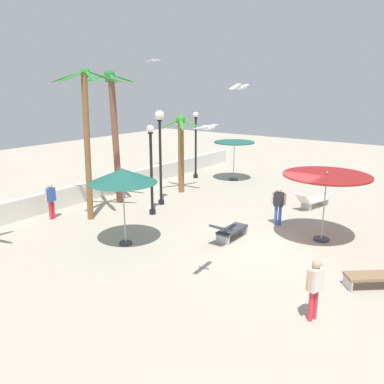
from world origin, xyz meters
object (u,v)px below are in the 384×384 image
Objects in this scene: palm_tree_2 at (181,144)px; patio_umbrella_0 at (234,145)px; patio_umbrella_1 at (327,179)px; guest_2 at (315,284)px; lamp_post_2 at (151,164)px; guest_0 at (279,202)px; lounge_chair_0 at (312,200)px; seagull_0 at (207,127)px; palm_tree_3 at (114,124)px; seagull_2 at (240,87)px; lamp_post_0 at (160,141)px; guest_1 at (51,198)px; patio_umbrella_2 at (123,176)px; lounge_chair_1 at (380,274)px; lounge_chair_2 at (229,230)px; palm_tree_1 at (87,125)px; lamp_post_1 at (196,140)px; seagull_1 at (154,60)px.

patio_umbrella_0 is at bearing -11.90° from palm_tree_2.
patio_umbrella_1 is 1.94× the size of guest_2.
lamp_post_2 reaches higher than guest_0.
seagull_0 is (-9.40, -0.54, 4.09)m from lounge_chair_0.
palm_tree_3 reaches higher than lounge_chair_0.
lamp_post_0 is at bearing 59.56° from seagull_2.
seagull_0 is (-1.53, -8.81, 3.55)m from guest_1.
patio_umbrella_2 is 1.54× the size of lounge_chair_1.
guest_2 is 5.67m from seagull_2.
seagull_2 is (-9.86, -5.82, 3.30)m from patio_umbrella_0.
lounge_chair_0 is at bearing -59.61° from palm_tree_3.
patio_umbrella_2 is at bearing 154.63° from lounge_chair_0.
lounge_chair_2 is at bearing -98.42° from palm_tree_3.
patio_umbrella_2 reaches higher than lounge_chair_0.
seagull_0 is at bearing 103.89° from guest_2.
palm_tree_1 is at bearing 119.75° from guest_0.
patio_umbrella_1 is at bearing -53.81° from lounge_chair_2.
seagull_2 reaches higher than lounge_chair_1.
lamp_post_2 is (-1.37, -0.66, -0.77)m from lamp_post_0.
lounge_chair_1 is (-8.05, -12.00, -1.88)m from lamp_post_1.
lamp_post_2 is 3.85× the size of seagull_0.
lamp_post_2 is at bearing 25.63° from patio_umbrella_2.
seagull_1 is at bearing 42.47° from lamp_post_0.
patio_umbrella_2 reaches higher than lounge_chair_2.
lamp_post_1 is at bearing 111.06° from patio_umbrella_0.
lamp_post_0 is at bearing 67.51° from lounge_chair_2.
lounge_chair_0 is at bearing -45.76° from palm_tree_1.
lounge_chair_2 is 5.80m from seagull_0.
guest_0 is 1.52× the size of seagull_1.
lamp_post_1 is 9.91m from guest_1.
seagull_1 reaches higher than patio_umbrella_2.
lounge_chair_2 is 1.19× the size of guest_2.
lamp_post_1 reaches higher than lounge_chair_2.
seagull_0 is (-6.41, -0.86, 3.54)m from guest_0.
patio_umbrella_1 is 4.40m from lounge_chair_0.
palm_tree_3 is at bearing 59.95° from seagull_0.
lamp_post_1 is 10.33m from lounge_chair_2.
seagull_2 is at bearing -84.71° from guest_1.
seagull_1 is (4.91, 10.65, 5.95)m from guest_0.
seagull_2 reaches higher than patio_umbrella_0.
lamp_post_0 reaches higher than lamp_post_2.
lamp_post_1 reaches higher than patio_umbrella_2.
lounge_chair_0 is 1.27× the size of guest_1.
palm_tree_2 is (-3.97, 0.84, 0.42)m from patio_umbrella_0.
seagull_2 is (2.31, 0.45, 0.91)m from seagull_0.
guest_1 is (-10.63, 2.54, -1.16)m from patio_umbrella_0.
seagull_1 reaches higher than seagull_0.
lamp_post_2 is 4.38m from guest_1.
seagull_1 reaches higher than guest_2.
lamp_post_1 reaches higher than lamp_post_2.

